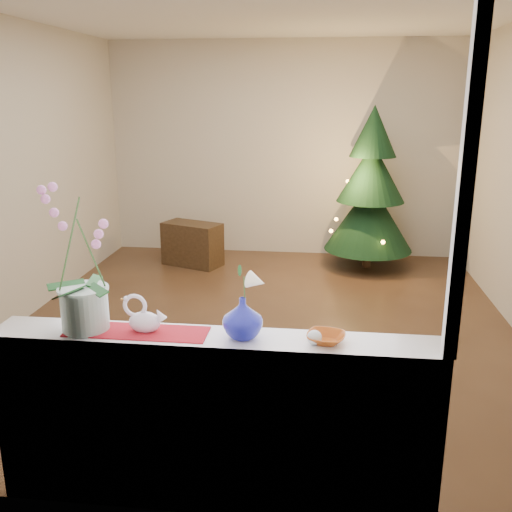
{
  "coord_description": "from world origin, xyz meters",
  "views": [
    {
      "loc": [
        0.5,
        -4.86,
        2.05
      ],
      "look_at": [
        0.09,
        -1.4,
        1.05
      ],
      "focal_mm": 40.0,
      "sensor_mm": 36.0,
      "label": 1
    }
  ],
  "objects": [
    {
      "name": "wall_back",
      "position": [
        0.0,
        2.5,
        1.35
      ],
      "size": [
        4.5,
        0.1,
        2.7
      ],
      "primitive_type": "cube",
      "color": "#BDB4A5",
      "rests_on": "ground"
    },
    {
      "name": "wall_left",
      "position": [
        -2.25,
        0.0,
        1.35
      ],
      "size": [
        0.1,
        5.0,
        2.7
      ],
      "primitive_type": "cube",
      "color": "#BDB4A5",
      "rests_on": "ground"
    },
    {
      "name": "runner",
      "position": [
        -0.38,
        -2.37,
        0.92
      ],
      "size": [
        0.7,
        0.2,
        0.01
      ],
      "primitive_type": "cube",
      "color": "maroon",
      "rests_on": "windowsill"
    },
    {
      "name": "windowsill",
      "position": [
        0.0,
        -2.37,
        0.9
      ],
      "size": [
        2.2,
        0.26,
        0.04
      ],
      "primitive_type": "cube",
      "color": "white",
      "rests_on": "window_apron"
    },
    {
      "name": "swan",
      "position": [
        -0.34,
        -2.36,
        1.01
      ],
      "size": [
        0.24,
        0.17,
        0.18
      ],
      "primitive_type": null,
      "rotation": [
        0.0,
        0.0,
        -0.36
      ],
      "color": "silver",
      "rests_on": "windowsill"
    },
    {
      "name": "amber_dish",
      "position": [
        0.54,
        -2.38,
        0.94
      ],
      "size": [
        0.18,
        0.18,
        0.04
      ],
      "primitive_type": "imported",
      "rotation": [
        0.0,
        0.0,
        -0.19
      ],
      "color": "#99410F",
      "rests_on": "windowsill"
    },
    {
      "name": "ceiling",
      "position": [
        0.0,
        0.0,
        2.7
      ],
      "size": [
        5.0,
        5.0,
        0.0
      ],
      "primitive_type": "plane",
      "color": "white",
      "rests_on": "wall_back"
    },
    {
      "name": "window_apron",
      "position": [
        0.0,
        -2.46,
        0.44
      ],
      "size": [
        2.2,
        0.08,
        0.88
      ],
      "primitive_type": "cube",
      "color": "white",
      "rests_on": "ground"
    },
    {
      "name": "wall_front",
      "position": [
        0.0,
        -2.5,
        1.35
      ],
      "size": [
        4.5,
        0.1,
        2.7
      ],
      "primitive_type": "cube",
      "color": "#BDB4A5",
      "rests_on": "ground"
    },
    {
      "name": "ground",
      "position": [
        0.0,
        0.0,
        0.0
      ],
      "size": [
        5.0,
        5.0,
        0.0
      ],
      "primitive_type": "plane",
      "color": "#3A2618",
      "rests_on": "ground"
    },
    {
      "name": "blue_vase",
      "position": [
        0.14,
        -2.37,
        1.04
      ],
      "size": [
        0.26,
        0.26,
        0.23
      ],
      "primitive_type": "imported",
      "rotation": [
        0.0,
        0.0,
        0.17
      ],
      "color": "navy",
      "rests_on": "windowsill"
    },
    {
      "name": "paperweight",
      "position": [
        0.49,
        -2.41,
        0.95
      ],
      "size": [
        0.09,
        0.09,
        0.07
      ],
      "primitive_type": "sphere",
      "rotation": [
        0.0,
        0.0,
        -0.34
      ],
      "color": "silver",
      "rests_on": "windowsill"
    },
    {
      "name": "side_table",
      "position": [
        -1.07,
        1.77,
        0.26
      ],
      "size": [
        0.78,
        0.58,
        0.53
      ],
      "primitive_type": "cube",
      "rotation": [
        0.0,
        0.0,
        -0.37
      ],
      "color": "black",
      "rests_on": "ground"
    },
    {
      "name": "lily",
      "position": [
        0.14,
        -2.37,
        1.24
      ],
      "size": [
        0.13,
        0.07,
        0.17
      ],
      "primitive_type": null,
      "color": "white",
      "rests_on": "blue_vase"
    },
    {
      "name": "xmas_tree",
      "position": [
        1.06,
        1.95,
        0.96
      ],
      "size": [
        1.15,
        1.15,
        1.93
      ],
      "primitive_type": null,
      "rotation": [
        0.0,
        0.0,
        -0.1
      ],
      "color": "black",
      "rests_on": "ground"
    },
    {
      "name": "window_frame",
      "position": [
        0.0,
        -2.47,
        1.7
      ],
      "size": [
        2.22,
        0.06,
        1.6
      ],
      "primitive_type": null,
      "color": "white",
      "rests_on": "windowsill"
    },
    {
      "name": "orchid_pot",
      "position": [
        -0.64,
        -2.37,
        1.28
      ],
      "size": [
        0.29,
        0.29,
        0.73
      ],
      "primitive_type": null,
      "rotation": [
        0.0,
        0.0,
        0.19
      ],
      "color": "silver",
      "rests_on": "windowsill"
    }
  ]
}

